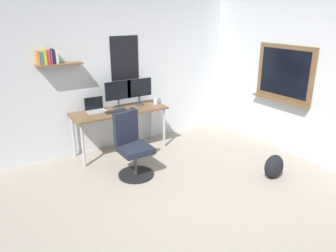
{
  "coord_description": "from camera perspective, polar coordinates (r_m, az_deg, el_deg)",
  "views": [
    {
      "loc": [
        -2.14,
        -2.76,
        2.32
      ],
      "look_at": [
        0.1,
        0.73,
        0.85
      ],
      "focal_mm": 34.95,
      "sensor_mm": 36.0,
      "label": 1
    }
  ],
  "objects": [
    {
      "name": "wall_right",
      "position": [
        5.46,
        25.73,
        6.85
      ],
      "size": [
        0.22,
        5.0,
        2.6
      ],
      "color": "silver",
      "rests_on": "ground"
    },
    {
      "name": "laptop",
      "position": [
        5.5,
        -12.55,
        3.07
      ],
      "size": [
        0.31,
        0.21,
        0.23
      ],
      "color": "#ADAFB5",
      "rests_on": "desk"
    },
    {
      "name": "wall_back",
      "position": [
        5.72,
        -10.4,
        8.98
      ],
      "size": [
        5.0,
        0.3,
        2.6
      ],
      "color": "silver",
      "rests_on": "ground"
    },
    {
      "name": "computer_mouse",
      "position": [
        5.53,
        -6.31,
        3.1
      ],
      "size": [
        0.1,
        0.06,
        0.03
      ],
      "primitive_type": "ellipsoid",
      "color": "#262628",
      "rests_on": "desk"
    },
    {
      "name": "monitor_secondary",
      "position": [
        5.71,
        -5.03,
        6.31
      ],
      "size": [
        0.46,
        0.17,
        0.46
      ],
      "color": "#38383D",
      "rests_on": "desk"
    },
    {
      "name": "office_chair",
      "position": [
        4.8,
        -6.22,
        -4.04
      ],
      "size": [
        0.52,
        0.53,
        0.95
      ],
      "color": "black",
      "rests_on": "ground"
    },
    {
      "name": "coffee_mug",
      "position": [
        5.79,
        -2.15,
        4.26
      ],
      "size": [
        0.08,
        0.08,
        0.09
      ],
      "primitive_type": "cylinder",
      "color": "silver",
      "rests_on": "desk"
    },
    {
      "name": "backpack",
      "position": [
        5.02,
        18.01,
        -6.76
      ],
      "size": [
        0.32,
        0.22,
        0.36
      ],
      "primitive_type": "ellipsoid",
      "color": "black",
      "rests_on": "ground"
    },
    {
      "name": "keyboard",
      "position": [
        5.42,
        -8.95,
        2.56
      ],
      "size": [
        0.37,
        0.13,
        0.02
      ],
      "primitive_type": "cube",
      "color": "black",
      "rests_on": "desk"
    },
    {
      "name": "desk",
      "position": [
        5.54,
        -8.47,
        2.04
      ],
      "size": [
        1.59,
        0.59,
        0.75
      ],
      "color": "brown",
      "rests_on": "ground"
    },
    {
      "name": "monitor_primary",
      "position": [
        5.54,
        -8.68,
        5.75
      ],
      "size": [
        0.46,
        0.17,
        0.46
      ],
      "color": "#38383D",
      "rests_on": "desk"
    },
    {
      "name": "ground_plane",
      "position": [
        4.19,
        4.37,
        -14.13
      ],
      "size": [
        5.2,
        5.2,
        0.0
      ],
      "primitive_type": "plane",
      "color": "#9E9384",
      "rests_on": "ground"
    }
  ]
}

